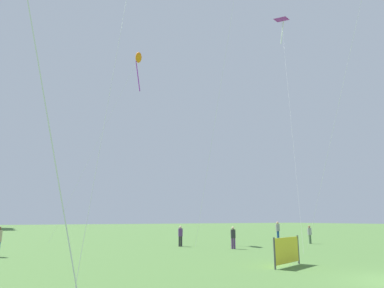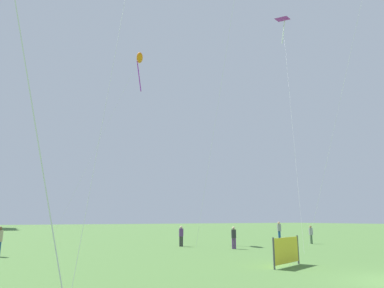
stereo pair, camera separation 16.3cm
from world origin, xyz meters
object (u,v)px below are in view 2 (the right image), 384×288
at_px(person_standing_1, 279,229).
at_px(kite_flying_4, 283,21).
at_px(person_standing_3, 311,233).
at_px(kite_flying_3, 140,59).
at_px(event_banner, 286,250).
at_px(person_standing_5, 234,236).
at_px(person_standing_4, 181,234).

bearing_deg(person_standing_1, kite_flying_4, 52.17).
relative_size(person_standing_3, kite_flying_4, 0.07).
bearing_deg(person_standing_1, person_standing_3, 54.07).
bearing_deg(person_standing_1, kite_flying_3, -49.44).
bearing_deg(person_standing_1, event_banner, 24.80).
relative_size(person_standing_1, person_standing_5, 1.17).
relative_size(person_standing_4, kite_flying_4, 0.07).
distance_m(person_standing_3, person_standing_4, 11.88).
height_order(person_standing_5, kite_flying_4, kite_flying_4).
relative_size(person_standing_3, person_standing_5, 0.98).
distance_m(person_standing_1, kite_flying_3, 24.13).
distance_m(person_standing_5, event_banner, 9.75).
distance_m(person_standing_1, event_banner, 20.83).
height_order(person_standing_3, event_banner, person_standing_3).
relative_size(person_standing_5, kite_flying_4, 0.07).
bearing_deg(person_standing_5, person_standing_4, 151.34).
height_order(kite_flying_3, event_banner, kite_flying_3).
distance_m(kite_flying_4, event_banner, 28.82).
bearing_deg(event_banner, kite_flying_3, 87.89).
height_order(person_standing_3, kite_flying_3, kite_flying_3).
bearing_deg(person_standing_3, event_banner, -26.52).
xyz_separation_m(person_standing_3, kite_flying_4, (0.43, 2.22, 22.29)).
bearing_deg(event_banner, person_standing_4, 83.72).
xyz_separation_m(person_standing_5, kite_flying_4, (9.64, 3.13, 22.27)).
bearing_deg(kite_flying_3, person_standing_1, -27.24).
relative_size(kite_flying_3, kite_flying_4, 0.86).
height_order(kite_flying_4, event_banner, kite_flying_4).
distance_m(person_standing_3, kite_flying_3, 25.64).
distance_m(person_standing_5, kite_flying_3, 23.28).
xyz_separation_m(person_standing_1, kite_flying_4, (-0.86, -3.08, 22.11)).
bearing_deg(kite_flying_3, person_standing_4, -86.11).
bearing_deg(kite_flying_4, person_standing_1, 74.38).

